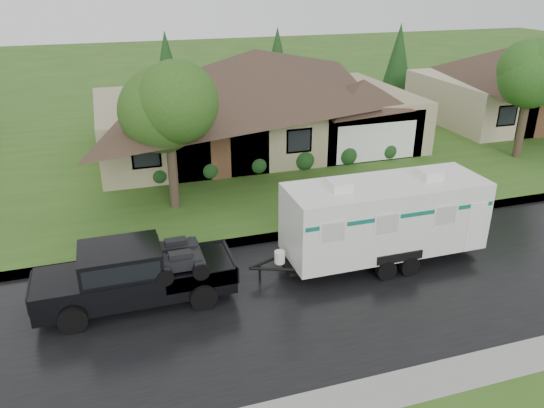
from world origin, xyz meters
The scene contains 11 objects.
ground centered at (0.00, 0.00, 0.00)m, with size 140.00×140.00×0.00m, color #31581B.
road centered at (0.00, -2.00, 0.01)m, with size 140.00×8.00×0.01m, color black.
curb centered at (0.00, 2.25, 0.07)m, with size 140.00×0.50×0.15m, color gray.
lawn centered at (0.00, 15.00, 0.07)m, with size 140.00×26.00×0.15m, color #31581B.
house_main centered at (2.29, 13.84, 3.59)m, with size 19.44×10.80×6.90m.
house_neighbor centered at (22.27, 14.34, 3.32)m, with size 15.12×9.72×6.45m.
tree_left_green centered at (-3.97, 6.28, 4.51)m, with size 3.79×3.79×6.28m.
tree_right_green centered at (15.38, 7.33, 4.67)m, with size 3.94×3.94×6.52m.
shrub_row centered at (2.00, 9.30, 0.65)m, with size 13.60×1.00×1.00m.
pickup_truck centered at (-6.27, -0.60, 1.09)m, with size 6.10×2.32×2.03m.
travel_trailer centered at (2.54, -0.60, 1.79)m, with size 7.52×2.64×3.38m.
Camera 1 is at (-6.44, -15.58, 9.76)m, focal length 35.00 mm.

